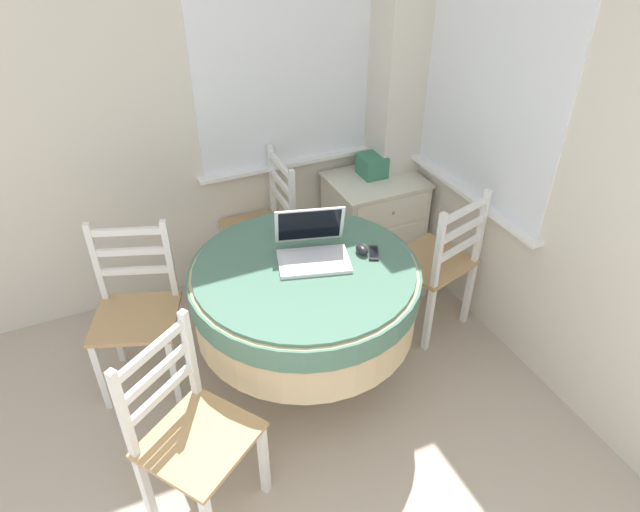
% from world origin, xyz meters
% --- Properties ---
extents(corner_room_shell, '(4.51, 4.86, 2.55)m').
position_xyz_m(corner_room_shell, '(1.32, 1.92, 1.28)').
color(corner_room_shell, beige).
rests_on(corner_room_shell, ground_plane).
extents(round_dining_table, '(1.13, 1.13, 0.76)m').
position_xyz_m(round_dining_table, '(1.08, 1.91, 0.61)').
color(round_dining_table, '#4C3D2D').
rests_on(round_dining_table, ground_plane).
extents(laptop, '(0.41, 0.38, 0.23)m').
position_xyz_m(laptop, '(1.14, 1.97, 0.81)').
color(laptop, silver).
rests_on(laptop, round_dining_table).
extents(computer_mouse, '(0.05, 0.08, 0.04)m').
position_xyz_m(computer_mouse, '(1.38, 1.90, 0.78)').
color(computer_mouse, black).
rests_on(computer_mouse, round_dining_table).
extents(cell_phone, '(0.10, 0.13, 0.01)m').
position_xyz_m(cell_phone, '(1.43, 1.87, 0.77)').
color(cell_phone, black).
rests_on(cell_phone, round_dining_table).
extents(dining_chair_near_back_window, '(0.40, 0.43, 0.92)m').
position_xyz_m(dining_chair_near_back_window, '(1.16, 2.77, 0.45)').
color(dining_chair_near_back_window, tan).
rests_on(dining_chair_near_back_window, ground_plane).
extents(dining_chair_near_right_window, '(0.51, 0.49, 0.92)m').
position_xyz_m(dining_chair_near_right_window, '(1.94, 2.01, 0.45)').
color(dining_chair_near_right_window, tan).
rests_on(dining_chair_near_right_window, ground_plane).
extents(dining_chair_camera_near, '(0.57, 0.56, 0.92)m').
position_xyz_m(dining_chair_camera_near, '(0.36, 1.42, 0.45)').
color(dining_chair_camera_near, tan).
rests_on(dining_chair_camera_near, ground_plane).
extents(dining_chair_left_flank, '(0.53, 0.51, 0.92)m').
position_xyz_m(dining_chair_left_flank, '(0.29, 2.29, 0.45)').
color(dining_chair_left_flank, tan).
rests_on(dining_chair_left_flank, ground_plane).
extents(corner_cabinet, '(0.60, 0.50, 0.66)m').
position_xyz_m(corner_cabinet, '(1.92, 2.72, 0.33)').
color(corner_cabinet, silver).
rests_on(corner_cabinet, ground_plane).
extents(storage_box, '(0.16, 0.17, 0.14)m').
position_xyz_m(storage_box, '(1.92, 2.79, 0.73)').
color(storage_box, '#387A5B').
rests_on(storage_box, corner_cabinet).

